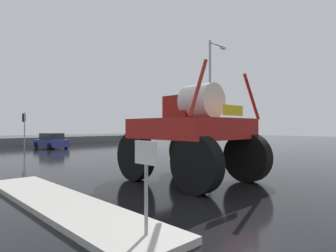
# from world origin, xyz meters

# --- Properties ---
(ground_plane) EXTENTS (120.00, 120.00, 0.00)m
(ground_plane) POSITION_xyz_m (0.00, 18.00, 0.00)
(ground_plane) COLOR black
(median_island) EXTENTS (1.62, 8.71, 0.15)m
(median_island) POSITION_xyz_m (-5.38, 7.42, 0.07)
(median_island) COLOR #B2AFA8
(median_island) RESTS_ON ground
(lane_arrow_sign) EXTENTS (0.07, 0.60, 1.74)m
(lane_arrow_sign) POSITION_xyz_m (-5.25, 3.85, 1.35)
(lane_arrow_sign) COLOR #99999E
(lane_arrow_sign) RESTS_ON median_island
(oversize_sprayer) EXTENTS (4.15, 5.23, 4.33)m
(oversize_sprayer) POSITION_xyz_m (-0.19, 7.21, 1.87)
(oversize_sprayer) COLOR black
(oversize_sprayer) RESTS_ON ground
(sedan_ahead) EXTENTS (2.22, 4.26, 1.52)m
(sedan_ahead) POSITION_xyz_m (2.56, 28.35, 0.71)
(sedan_ahead) COLOR navy
(sedan_ahead) RESTS_ON ground
(traffic_signal_near_right) EXTENTS (0.24, 0.54, 4.17)m
(traffic_signal_near_right) POSITION_xyz_m (5.67, 11.04, 3.04)
(traffic_signal_near_right) COLOR #A8AAAF
(traffic_signal_near_right) RESTS_ON ground
(traffic_signal_far_left) EXTENTS (0.24, 0.55, 3.60)m
(traffic_signal_far_left) POSITION_xyz_m (0.69, 30.57, 2.62)
(traffic_signal_far_left) COLOR #A8AAAF
(traffic_signal_far_left) RESTS_ON ground
(streetlight_near_right) EXTENTS (2.07, 0.24, 8.82)m
(streetlight_near_right) POSITION_xyz_m (8.94, 13.20, 4.88)
(streetlight_near_right) COLOR #A8AAAF
(streetlight_near_right) RESTS_ON ground
(roadside_barrier) EXTENTS (32.16, 0.24, 0.90)m
(roadside_barrier) POSITION_xyz_m (0.00, 34.06, 0.45)
(roadside_barrier) COLOR #59595B
(roadside_barrier) RESTS_ON ground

